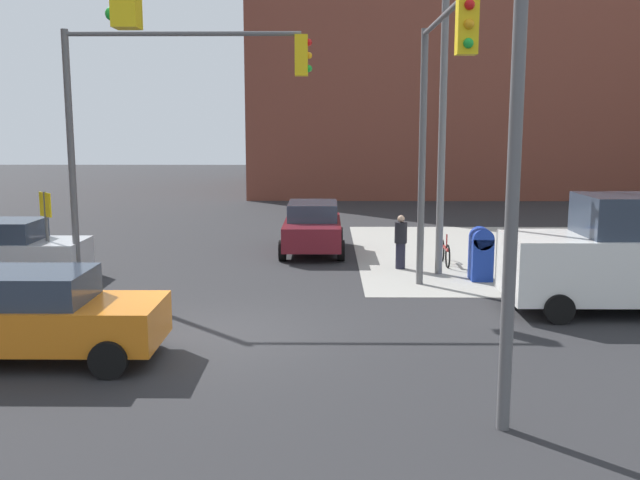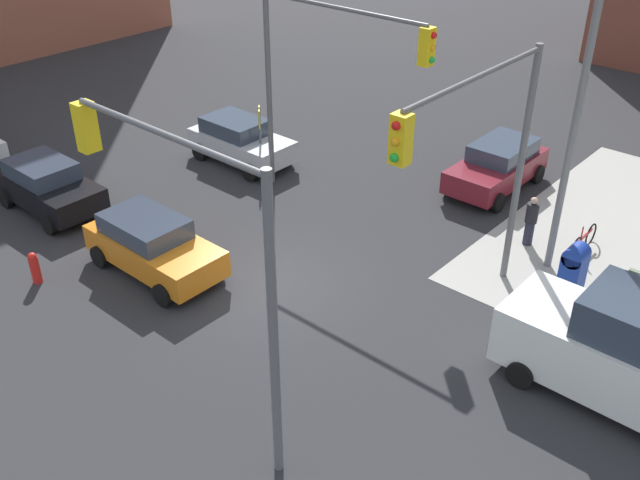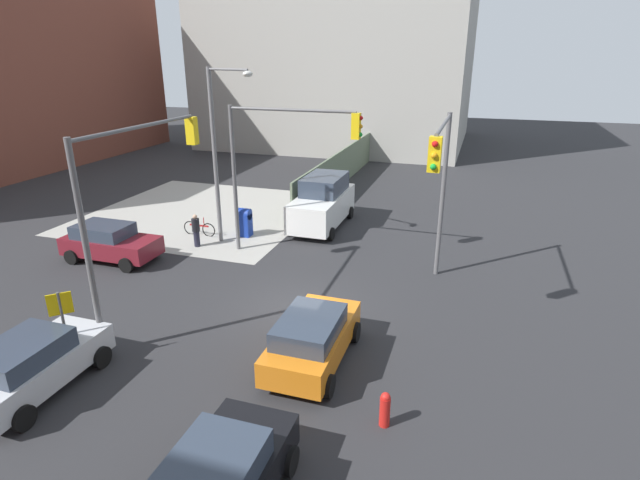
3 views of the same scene
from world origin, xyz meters
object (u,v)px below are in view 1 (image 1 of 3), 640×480
traffic_signal_nw_corner (164,103)px  traffic_signal_se_corner (359,87)px  traffic_signal_ne_corner (437,101)px  mailbox_blue (481,252)px  hatchback_orange (37,314)px  sedan_silver (7,249)px  street_lamp_corner (440,103)px  bicycle_leaning_on_fence (445,253)px  hatchback_maroon (313,227)px  van_white_delivery (634,255)px  pedestrian_crossing (401,241)px

traffic_signal_nw_corner → traffic_signal_se_corner: (4.54, -9.00, -0.06)m
traffic_signal_ne_corner → mailbox_blue: size_ratio=4.55×
hatchback_orange → sedan_silver: bearing=117.8°
street_lamp_corner → bicycle_leaning_on_fence: 4.72m
hatchback_maroon → mailbox_blue: bearing=-42.4°
traffic_signal_se_corner → mailbox_blue: traffic_signal_se_corner is taller
hatchback_orange → bicycle_leaning_on_fence: 12.40m
street_lamp_corner → van_white_delivery: (3.81, -3.65, -3.42)m
street_lamp_corner → mailbox_blue: bearing=-21.9°
pedestrian_crossing → hatchback_orange: bearing=-71.9°
traffic_signal_ne_corner → van_white_delivery: traffic_signal_ne_corner is taller
hatchback_maroon → bicycle_leaning_on_fence: size_ratio=2.36×
mailbox_blue → sedan_silver: sedan_silver is taller
hatchback_maroon → bicycle_leaning_on_fence: 4.50m
hatchback_orange → traffic_signal_se_corner: bearing=-27.0°
mailbox_blue → bicycle_leaning_on_fence: 2.32m
mailbox_blue → hatchback_orange: hatchback_orange is taller
sedan_silver → hatchback_orange: bearing=-62.2°
van_white_delivery → traffic_signal_nw_corner: bearing=166.1°
traffic_signal_nw_corner → sedan_silver: bearing=174.3°
sedan_silver → van_white_delivery: size_ratio=0.73×
sedan_silver → hatchback_maroon: size_ratio=0.96×
traffic_signal_ne_corner → hatchback_orange: size_ratio=1.55×
sedan_silver → pedestrian_crossing: bearing=8.2°
mailbox_blue → van_white_delivery: van_white_delivery is taller
traffic_signal_ne_corner → street_lamp_corner: bearing=79.8°
traffic_signal_nw_corner → traffic_signal_ne_corner: same height
traffic_signal_se_corner → street_lamp_corner: size_ratio=0.81×
bicycle_leaning_on_fence → mailbox_blue: bearing=-74.7°
street_lamp_corner → mailbox_blue: 4.12m
hatchback_orange → pedestrian_crossing: size_ratio=2.66×
mailbox_blue → van_white_delivery: bearing=-50.0°
traffic_signal_se_corner → pedestrian_crossing: 11.77m
mailbox_blue → van_white_delivery: size_ratio=0.26×
street_lamp_corner → pedestrian_crossing: size_ratio=5.09×
traffic_signal_ne_corner → hatchback_orange: (-7.54, -3.95, -3.81)m
hatchback_orange → hatchback_maroon: size_ratio=1.01×
bicycle_leaning_on_fence → van_white_delivery: bearing=-58.7°
traffic_signal_nw_corner → pedestrian_crossing: traffic_signal_nw_corner is taller
pedestrian_crossing → bicycle_leaning_on_fence: (1.40, 0.70, -0.46)m
pedestrian_crossing → bicycle_leaning_on_fence: 1.63m
traffic_signal_nw_corner → van_white_delivery: traffic_signal_nw_corner is taller
traffic_signal_ne_corner → van_white_delivery: (4.38, -0.47, -3.37)m
mailbox_blue → van_white_delivery: (2.68, -3.20, 0.52)m
traffic_signal_se_corner → street_lamp_corner: street_lamp_corner is taller
bicycle_leaning_on_fence → sedan_silver: bearing=-169.5°
street_lamp_corner → sedan_silver: street_lamp_corner is taller
sedan_silver → hatchback_orange: size_ratio=0.95×
traffic_signal_ne_corner → pedestrian_crossing: 5.72m
street_lamp_corner → mailbox_blue: (1.13, -0.45, -3.94)m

